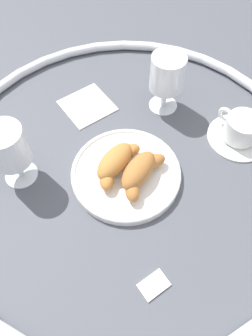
# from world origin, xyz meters

# --- Properties ---
(ground_plane) EXTENTS (2.20, 2.20, 0.00)m
(ground_plane) POSITION_xyz_m (0.00, 0.00, 0.00)
(ground_plane) COLOR #4C4F56
(table_chrome_rim) EXTENTS (0.79, 0.79, 0.02)m
(table_chrome_rim) POSITION_xyz_m (0.00, 0.00, 0.01)
(table_chrome_rim) COLOR silver
(table_chrome_rim) RESTS_ON ground_plane
(pastry_plate) EXTENTS (0.23, 0.23, 0.02)m
(pastry_plate) POSITION_xyz_m (0.03, 0.02, 0.01)
(pastry_plate) COLOR white
(pastry_plate) RESTS_ON ground_plane
(croissant_large) EXTENTS (0.14, 0.08, 0.04)m
(croissant_large) POSITION_xyz_m (0.03, 0.00, 0.04)
(croissant_large) COLOR #BC7A38
(croissant_large) RESTS_ON pastry_plate
(croissant_small) EXTENTS (0.13, 0.08, 0.04)m
(croissant_small) POSITION_xyz_m (0.02, 0.05, 0.04)
(croissant_small) COLOR #AD6B33
(croissant_small) RESTS_ON pastry_plate
(coffee_cup_near) EXTENTS (0.14, 0.14, 0.06)m
(coffee_cup_near) POSITION_xyz_m (-0.22, 0.13, 0.03)
(coffee_cup_near) COLOR white
(coffee_cup_near) RESTS_ON ground_plane
(juice_glass_left) EXTENTS (0.08, 0.08, 0.14)m
(juice_glass_left) POSITION_xyz_m (0.18, -0.14, 0.09)
(juice_glass_left) COLOR white
(juice_glass_left) RESTS_ON ground_plane
(juice_glass_right) EXTENTS (0.08, 0.08, 0.14)m
(juice_glass_right) POSITION_xyz_m (-0.18, -0.05, 0.09)
(juice_glass_right) COLOR white
(juice_glass_right) RESTS_ON ground_plane
(sugar_packet) EXTENTS (0.06, 0.04, 0.01)m
(sugar_packet) POSITION_xyz_m (0.15, 0.21, 0.00)
(sugar_packet) COLOR white
(sugar_packet) RESTS_ON ground_plane
(folded_napkin) EXTENTS (0.13, 0.13, 0.01)m
(folded_napkin) POSITION_xyz_m (-0.05, -0.18, 0.00)
(folded_napkin) COLOR silver
(folded_napkin) RESTS_ON ground_plane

